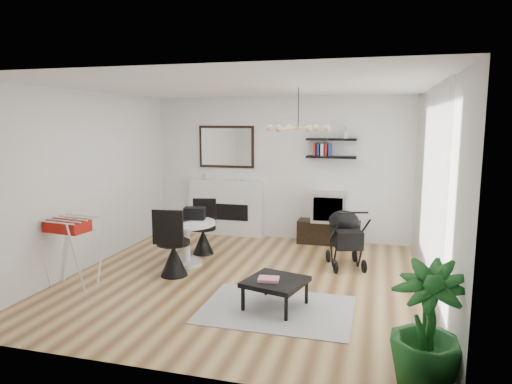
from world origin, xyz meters
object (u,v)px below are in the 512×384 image
(drying_rack, at_px, (72,250))
(dining_table, at_px, (186,237))
(stroller, at_px, (345,240))
(tv_console, at_px, (329,232))
(fireplace, at_px, (226,201))
(potted_plant, at_px, (427,327))
(crt_tv, at_px, (329,207))
(coffee_table, at_px, (275,283))

(drying_rack, bearing_deg, dining_table, 57.21)
(stroller, bearing_deg, tv_console, 89.22)
(fireplace, xyz_separation_m, dining_table, (0.02, -1.98, -0.23))
(fireplace, height_order, dining_table, fireplace)
(fireplace, relative_size, dining_table, 2.30)
(fireplace, distance_m, potted_plant, 5.67)
(fireplace, height_order, potted_plant, fireplace)
(tv_console, height_order, potted_plant, potted_plant)
(drying_rack, xyz_separation_m, potted_plant, (4.42, -1.29, 0.04))
(crt_tv, relative_size, dining_table, 0.65)
(tv_console, distance_m, potted_plant, 4.64)
(drying_rack, distance_m, potted_plant, 4.61)
(dining_table, relative_size, stroller, 0.98)
(tv_console, distance_m, coffee_table, 3.14)
(crt_tv, xyz_separation_m, coffee_table, (-0.30, -3.12, -0.38))
(dining_table, distance_m, drying_rack, 1.70)
(crt_tv, relative_size, drying_rack, 0.63)
(tv_console, bearing_deg, potted_plant, -73.71)
(tv_console, relative_size, drying_rack, 1.17)
(tv_console, relative_size, potted_plant, 1.03)
(crt_tv, distance_m, drying_rack, 4.44)
(tv_console, bearing_deg, stroller, -72.69)
(dining_table, height_order, coffee_table, dining_table)
(fireplace, distance_m, tv_console, 2.11)
(drying_rack, bearing_deg, potted_plant, -8.99)
(coffee_table, bearing_deg, fireplace, 118.25)
(potted_plant, bearing_deg, stroller, 105.88)
(tv_console, xyz_separation_m, drying_rack, (-3.13, -3.15, 0.30))
(coffee_table, relative_size, potted_plant, 0.74)
(tv_console, distance_m, drying_rack, 4.45)
(crt_tv, distance_m, coffee_table, 3.16)
(dining_table, bearing_deg, coffee_table, -36.33)
(tv_console, bearing_deg, fireplace, 176.31)
(stroller, relative_size, coffee_table, 1.18)
(fireplace, height_order, tv_console, fireplace)
(drying_rack, bearing_deg, stroller, 35.72)
(stroller, bearing_deg, fireplace, 132.38)
(fireplace, distance_m, dining_table, 2.00)
(fireplace, height_order, drying_rack, fireplace)
(crt_tv, bearing_deg, stroller, -72.61)
(coffee_table, bearing_deg, crt_tv, 84.60)
(drying_rack, height_order, stroller, drying_rack)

